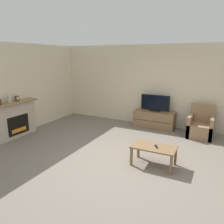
{
  "coord_description": "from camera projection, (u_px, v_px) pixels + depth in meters",
  "views": [
    {
      "loc": [
        1.86,
        -4.14,
        2.3
      ],
      "look_at": [
        -0.74,
        0.95,
        0.85
      ],
      "focal_mm": 35.0,
      "sensor_mm": 36.0,
      "label": 1
    }
  ],
  "objects": [
    {
      "name": "wall_left",
      "position": [
        7.0,
        91.0,
        6.22
      ],
      "size": [
        0.06,
        12.0,
        2.7
      ],
      "color": "beige",
      "rests_on": "ground"
    },
    {
      "name": "tv",
      "position": [
        155.0,
        104.0,
        7.12
      ],
      "size": [
        0.95,
        0.18,
        0.54
      ],
      "color": "black",
      "rests_on": "tv_stand"
    },
    {
      "name": "wall_back",
      "position": [
        160.0,
        86.0,
        7.25
      ],
      "size": [
        12.0,
        0.06,
        2.7
      ],
      "color": "beige",
      "rests_on": "ground"
    },
    {
      "name": "ground_plane",
      "position": [
        122.0,
        161.0,
        4.96
      ],
      "size": [
        24.0,
        24.0,
        0.0
      ],
      "primitive_type": "plane",
      "color": "slate"
    },
    {
      "name": "fireplace",
      "position": [
        15.0,
        119.0,
        6.36
      ],
      "size": [
        0.41,
        1.42,
        1.05
      ],
      "color": "#B7A893",
      "rests_on": "ground"
    },
    {
      "name": "mantel_vase_centre_left",
      "position": [
        9.0,
        99.0,
        6.1
      ],
      "size": [
        0.11,
        0.11,
        0.22
      ],
      "color": "beige",
      "rests_on": "fireplace"
    },
    {
      "name": "armchair",
      "position": [
        201.0,
        127.0,
        6.45
      ],
      "size": [
        0.7,
        0.76,
        0.92
      ],
      "color": "#937051",
      "rests_on": "ground"
    },
    {
      "name": "mantel_clock",
      "position": [
        17.0,
        98.0,
        6.33
      ],
      "size": [
        0.08,
        0.11,
        0.15
      ],
      "color": "brown",
      "rests_on": "fireplace"
    },
    {
      "name": "tv_stand",
      "position": [
        154.0,
        119.0,
        7.25
      ],
      "size": [
        1.33,
        0.51,
        0.56
      ],
      "color": "brown",
      "rests_on": "ground"
    },
    {
      "name": "coffee_table",
      "position": [
        154.0,
        149.0,
        4.69
      ],
      "size": [
        0.93,
        0.52,
        0.44
      ],
      "color": "brown",
      "rests_on": "ground"
    },
    {
      "name": "remote",
      "position": [
        156.0,
        146.0,
        4.65
      ],
      "size": [
        0.11,
        0.15,
        0.02
      ],
      "rotation": [
        0.0,
        0.0,
        0.51
      ],
      "color": "black",
      "rests_on": "coffee_table"
    }
  ]
}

